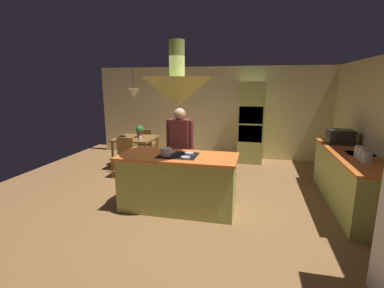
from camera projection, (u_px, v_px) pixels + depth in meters
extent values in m
plane|color=olive|center=(182.00, 203.00, 4.95)|extent=(8.16, 8.16, 0.00)
cube|color=beige|center=(212.00, 112.00, 7.97)|extent=(6.80, 0.10, 2.55)
cube|color=#A8B259|center=(178.00, 183.00, 4.67)|extent=(1.89, 0.80, 0.89)
cube|color=orange|center=(178.00, 156.00, 4.57)|extent=(1.95, 0.86, 0.04)
cube|color=black|center=(178.00, 156.00, 4.57)|extent=(0.64, 0.52, 0.01)
cylinder|color=#B2B2B7|center=(166.00, 156.00, 4.47)|extent=(0.15, 0.15, 0.02)
cylinder|color=#B2B2B7|center=(185.00, 157.00, 4.40)|extent=(0.15, 0.15, 0.02)
cylinder|color=#B2B2B7|center=(171.00, 152.00, 4.72)|extent=(0.15, 0.15, 0.02)
cylinder|color=#B2B2B7|center=(189.00, 153.00, 4.65)|extent=(0.15, 0.15, 0.02)
cube|color=#A8B259|center=(349.00, 180.00, 4.81)|extent=(0.62, 2.55, 0.89)
cube|color=orange|center=(352.00, 154.00, 4.71)|extent=(0.66, 2.59, 0.04)
cube|color=#B2B2B7|center=(362.00, 158.00, 4.69)|extent=(0.48, 0.36, 0.16)
cube|color=#A8B259|center=(251.00, 123.00, 7.39)|extent=(0.66, 0.62, 2.12)
cube|color=black|center=(251.00, 115.00, 7.07)|extent=(0.60, 0.04, 0.44)
cube|color=black|center=(250.00, 134.00, 7.17)|extent=(0.60, 0.04, 0.44)
cube|color=brown|center=(136.00, 138.00, 6.98)|extent=(0.98, 0.94, 0.04)
cylinder|color=brown|center=(113.00, 156.00, 6.76)|extent=(0.06, 0.06, 0.72)
cylinder|color=brown|center=(146.00, 158.00, 6.57)|extent=(0.06, 0.06, 0.72)
cylinder|color=brown|center=(128.00, 148.00, 7.54)|extent=(0.06, 0.06, 0.72)
cylinder|color=brown|center=(158.00, 150.00, 7.36)|extent=(0.06, 0.06, 0.72)
cylinder|color=tan|center=(176.00, 172.00, 5.40)|extent=(0.14, 0.14, 0.81)
cylinder|color=tan|center=(185.00, 173.00, 5.36)|extent=(0.14, 0.14, 0.81)
cube|color=brown|center=(180.00, 136.00, 5.22)|extent=(0.36, 0.22, 0.63)
cylinder|color=brown|center=(169.00, 134.00, 5.27)|extent=(0.09, 0.09, 0.53)
cylinder|color=brown|center=(191.00, 135.00, 5.17)|extent=(0.09, 0.09, 0.53)
sphere|color=tan|center=(180.00, 114.00, 5.14)|extent=(0.22, 0.22, 0.22)
cone|color=#A8B259|center=(177.00, 92.00, 4.35)|extent=(1.10, 1.10, 0.45)
cylinder|color=#A8B259|center=(177.00, 59.00, 4.24)|extent=(0.24, 0.24, 0.55)
cone|color=beige|center=(134.00, 93.00, 6.74)|extent=(0.32, 0.32, 0.22)
cylinder|color=black|center=(133.00, 76.00, 6.65)|extent=(0.01, 0.01, 0.60)
cube|color=brown|center=(122.00, 158.00, 6.31)|extent=(0.40, 0.40, 0.04)
cube|color=brown|center=(125.00, 146.00, 6.43)|extent=(0.40, 0.04, 0.42)
cylinder|color=brown|center=(112.00, 169.00, 6.23)|extent=(0.04, 0.04, 0.43)
cylinder|color=brown|center=(126.00, 170.00, 6.16)|extent=(0.04, 0.04, 0.43)
cylinder|color=brown|center=(119.00, 165.00, 6.55)|extent=(0.04, 0.04, 0.43)
cylinder|color=brown|center=(133.00, 166.00, 6.48)|extent=(0.04, 0.04, 0.43)
cube|color=brown|center=(148.00, 144.00, 7.78)|extent=(0.40, 0.40, 0.04)
cube|color=brown|center=(145.00, 137.00, 7.56)|extent=(0.40, 0.04, 0.42)
cylinder|color=brown|center=(156.00, 150.00, 7.95)|extent=(0.04, 0.04, 0.43)
cylinder|color=brown|center=(144.00, 150.00, 8.02)|extent=(0.04, 0.04, 0.43)
cylinder|color=brown|center=(151.00, 153.00, 7.63)|extent=(0.04, 0.04, 0.43)
cylinder|color=brown|center=(140.00, 153.00, 7.70)|extent=(0.04, 0.04, 0.43)
cylinder|color=#99382D|center=(140.00, 135.00, 7.00)|extent=(0.14, 0.14, 0.12)
sphere|color=#2D722D|center=(140.00, 129.00, 6.97)|extent=(0.20, 0.20, 0.20)
cylinder|color=white|center=(140.00, 138.00, 6.69)|extent=(0.07, 0.07, 0.09)
cylinder|color=silver|center=(367.00, 158.00, 4.08)|extent=(0.13, 0.13, 0.16)
cylinder|color=silver|center=(362.00, 154.00, 4.25)|extent=(0.13, 0.13, 0.19)
cylinder|color=silver|center=(358.00, 152.00, 4.42)|extent=(0.12, 0.12, 0.18)
cube|color=#232326|center=(340.00, 137.00, 5.41)|extent=(0.46, 0.36, 0.28)
cylinder|color=#B2B2B7|center=(166.00, 152.00, 4.46)|extent=(0.18, 0.18, 0.12)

